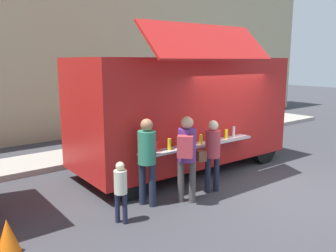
{
  "coord_description": "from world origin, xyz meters",
  "views": [
    {
      "loc": [
        -6.44,
        -4.53,
        2.86
      ],
      "look_at": [
        -1.37,
        1.89,
        1.3
      ],
      "focal_mm": 37.29,
      "sensor_mm": 36.0,
      "label": 1
    }
  ],
  "objects_px": {
    "food_truck_main": "(183,109)",
    "customer_rear_waiting": "(147,154)",
    "child_near_queue": "(121,187)",
    "trash_bin": "(214,123)",
    "traffic_cone_orange": "(8,236)",
    "customer_front_ordering": "(212,150)",
    "customer_mid_with_backpack": "(187,151)"
  },
  "relations": [
    {
      "from": "food_truck_main",
      "to": "customer_rear_waiting",
      "type": "relative_size",
      "value": 3.26
    },
    {
      "from": "trash_bin",
      "to": "traffic_cone_orange",
      "type": "bearing_deg",
      "value": -154.94
    },
    {
      "from": "customer_front_ordering",
      "to": "traffic_cone_orange",
      "type": "bearing_deg",
      "value": 107.89
    },
    {
      "from": "customer_mid_with_backpack",
      "to": "child_near_queue",
      "type": "relative_size",
      "value": 1.57
    },
    {
      "from": "traffic_cone_orange",
      "to": "child_near_queue",
      "type": "distance_m",
      "value": 1.89
    },
    {
      "from": "customer_mid_with_backpack",
      "to": "child_near_queue",
      "type": "xyz_separation_m",
      "value": [
        -1.5,
        0.04,
        -0.41
      ]
    },
    {
      "from": "food_truck_main",
      "to": "child_near_queue",
      "type": "xyz_separation_m",
      "value": [
        -2.95,
        -1.75,
        -0.91
      ]
    },
    {
      "from": "customer_front_ordering",
      "to": "customer_mid_with_backpack",
      "type": "distance_m",
      "value": 0.86
    },
    {
      "from": "customer_front_ordering",
      "to": "customer_rear_waiting",
      "type": "xyz_separation_m",
      "value": [
        -1.52,
        0.27,
        0.1
      ]
    },
    {
      "from": "customer_mid_with_backpack",
      "to": "child_near_queue",
      "type": "height_order",
      "value": "customer_mid_with_backpack"
    },
    {
      "from": "customer_rear_waiting",
      "to": "child_near_queue",
      "type": "height_order",
      "value": "customer_rear_waiting"
    },
    {
      "from": "traffic_cone_orange",
      "to": "customer_rear_waiting",
      "type": "relative_size",
      "value": 0.31
    },
    {
      "from": "customer_mid_with_backpack",
      "to": "child_near_queue",
      "type": "distance_m",
      "value": 1.55
    },
    {
      "from": "food_truck_main",
      "to": "customer_front_ordering",
      "type": "height_order",
      "value": "food_truck_main"
    },
    {
      "from": "food_truck_main",
      "to": "customer_mid_with_backpack",
      "type": "xyz_separation_m",
      "value": [
        -1.45,
        -1.79,
        -0.5
      ]
    },
    {
      "from": "customer_rear_waiting",
      "to": "child_near_queue",
      "type": "xyz_separation_m",
      "value": [
        -0.81,
        -0.35,
        -0.37
      ]
    },
    {
      "from": "food_truck_main",
      "to": "traffic_cone_orange",
      "type": "xyz_separation_m",
      "value": [
        -4.79,
        -1.57,
        -1.31
      ]
    },
    {
      "from": "customer_rear_waiting",
      "to": "trash_bin",
      "type": "bearing_deg",
      "value": 9.39
    },
    {
      "from": "traffic_cone_orange",
      "to": "customer_rear_waiting",
      "type": "bearing_deg",
      "value": 3.6
    },
    {
      "from": "trash_bin",
      "to": "customer_front_ordering",
      "type": "distance_m",
      "value": 5.77
    },
    {
      "from": "traffic_cone_orange",
      "to": "customer_front_ordering",
      "type": "bearing_deg",
      "value": -1.39
    },
    {
      "from": "trash_bin",
      "to": "customer_rear_waiting",
      "type": "xyz_separation_m",
      "value": [
        -5.67,
        -3.72,
        0.56
      ]
    },
    {
      "from": "child_near_queue",
      "to": "food_truck_main",
      "type": "bearing_deg",
      "value": -0.34
    },
    {
      "from": "customer_mid_with_backpack",
      "to": "customer_front_ordering",
      "type": "bearing_deg",
      "value": -33.91
    },
    {
      "from": "traffic_cone_orange",
      "to": "trash_bin",
      "type": "relative_size",
      "value": 0.56
    },
    {
      "from": "customer_rear_waiting",
      "to": "customer_front_ordering",
      "type": "bearing_deg",
      "value": -33.87
    },
    {
      "from": "trash_bin",
      "to": "customer_rear_waiting",
      "type": "height_order",
      "value": "customer_rear_waiting"
    },
    {
      "from": "trash_bin",
      "to": "customer_mid_with_backpack",
      "type": "bearing_deg",
      "value": -140.48
    },
    {
      "from": "food_truck_main",
      "to": "trash_bin",
      "type": "relative_size",
      "value": 5.84
    },
    {
      "from": "customer_rear_waiting",
      "to": "food_truck_main",
      "type": "bearing_deg",
      "value": 9.39
    },
    {
      "from": "food_truck_main",
      "to": "trash_bin",
      "type": "distance_m",
      "value": 4.37
    },
    {
      "from": "food_truck_main",
      "to": "child_near_queue",
      "type": "bearing_deg",
      "value": -148.15
    }
  ]
}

